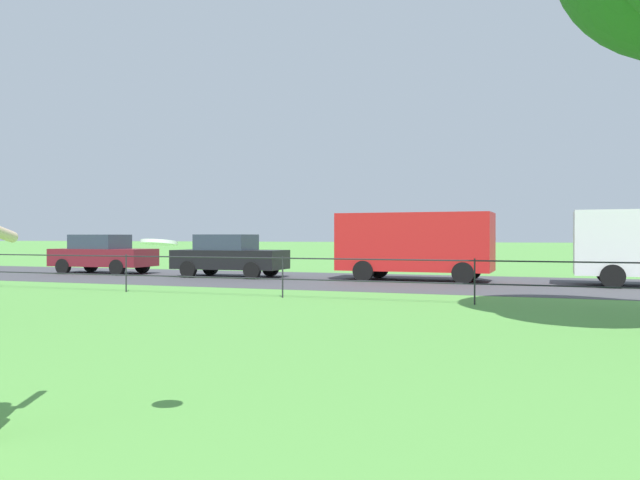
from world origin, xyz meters
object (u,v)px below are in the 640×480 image
at_px(car_black_far_right, 229,256).
at_px(frisbee, 159,242).
at_px(panel_van_far_left, 416,242).
at_px(car_maroon_right, 103,254).

bearing_deg(car_black_far_right, frisbee, -63.56).
relative_size(car_black_far_right, panel_van_far_left, 0.80).
distance_m(frisbee, car_maroon_right, 21.32).
bearing_deg(car_maroon_right, car_black_far_right, -1.64).
bearing_deg(panel_van_far_left, frisbee, -85.42).
height_order(frisbee, panel_van_far_left, panel_van_far_left).
distance_m(car_maroon_right, panel_van_far_left, 12.41).
distance_m(frisbee, panel_van_far_left, 16.64).
bearing_deg(car_maroon_right, frisbee, -49.91).
bearing_deg(car_black_far_right, panel_van_far_left, 3.81).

